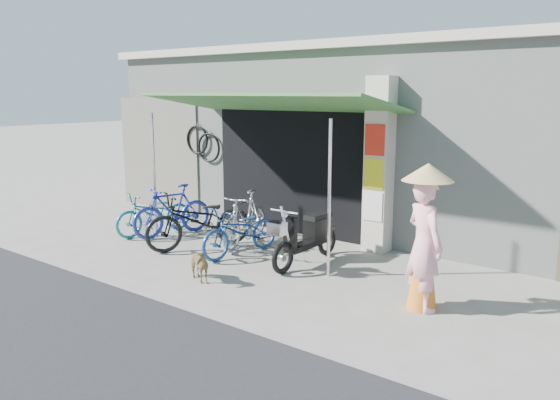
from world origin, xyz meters
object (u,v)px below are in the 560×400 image
Objects in this scene: nun at (425,239)px; bike_black at (200,220)px; bike_navy at (241,231)px; moped at (308,236)px; bike_teal at (154,213)px; bike_blue at (172,211)px; street_dog at (197,265)px; bike_silver at (245,219)px.

bike_black is at bearing 29.34° from nun.
bike_navy is 1.19m from moped.
bike_navy is (0.86, 0.13, -0.08)m from bike_black.
moped is (1.15, 0.31, 0.02)m from bike_navy.
bike_teal is at bearing -172.66° from bike_navy.
nun is at bearing 7.64° from bike_teal.
bike_black is 0.88m from bike_navy.
bike_black is (1.06, -0.32, 0.02)m from bike_blue.
nun is at bearing 22.04° from bike_black.
street_dog is 3.28m from nun.
bike_blue is 0.94× the size of moped.
bike_blue is 1.01× the size of bike_navy.
bike_black is 2.06m from moped.
bike_teal is 5.70m from nun.
bike_silver is 3.85m from nun.
street_dog is at bearing -83.44° from bike_silver.
bike_black is at bearing -167.34° from moped.
moped is 2.38m from nun.
bike_black is 1.20× the size of bike_navy.
street_dog is 0.32× the size of nun.
bike_silver is (1.94, 0.45, 0.07)m from bike_teal.
bike_teal is at bearing -161.56° from bike_black.
bike_blue is 1.61m from bike_silver.
bike_blue is 0.87× the size of nun.
moped is at bearing 15.64° from nun.
bike_black is (1.42, -0.18, 0.09)m from bike_teal.
bike_blue is at bearing 74.04° from street_dog.
bike_black is at bearing 62.53° from street_dog.
bike_black reaches higher than bike_silver.
nun is at bearing 7.92° from bike_blue.
bike_teal is 3.44m from moped.
bike_teal is 0.82× the size of bike_black.
moped reaches higher than street_dog.
nun reaches higher than moped.
nun is (2.23, -0.69, 0.47)m from moped.
bike_blue reaches higher than bike_silver.
street_dog is (1.20, -1.25, -0.26)m from bike_black.
bike_blue reaches higher than street_dog.
bike_silver is (1.58, 0.31, -0.00)m from bike_blue.
moped is at bearing 23.48° from bike_navy.
bike_blue is 2.75× the size of street_dog.
bike_teal is 1.43m from bike_black.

